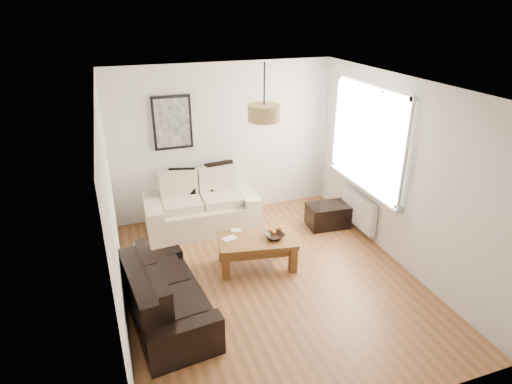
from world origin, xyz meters
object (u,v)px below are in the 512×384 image
object	(u,v)px
sofa_leather	(166,293)
ottoman	(328,215)
coffee_table	(257,252)
loveseat_cream	(201,202)

from	to	relation	value
sofa_leather	ottoman	distance (m)	3.23
coffee_table	ottoman	size ratio (longest dim) A/B	1.59
sofa_leather	ottoman	xyz separation A→B (m)	(2.88, 1.44, -0.17)
loveseat_cream	sofa_leather	bearing A→B (deg)	-111.82
coffee_table	ottoman	world-z (taller)	coffee_table
ottoman	coffee_table	bearing A→B (deg)	-153.88
sofa_leather	coffee_table	bearing A→B (deg)	-69.64
loveseat_cream	ottoman	size ratio (longest dim) A/B	2.67
sofa_leather	coffee_table	size ratio (longest dim) A/B	1.54
loveseat_cream	ottoman	distance (m)	2.13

